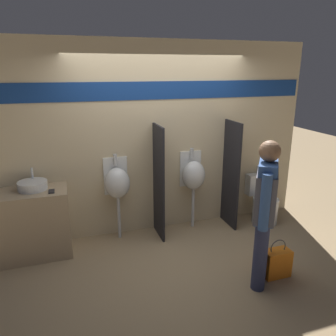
% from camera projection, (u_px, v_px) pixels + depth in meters
% --- Properties ---
extents(ground_plane, '(16.00, 16.00, 0.00)m').
position_uv_depth(ground_plane, '(172.00, 244.00, 4.50)').
color(ground_plane, '#997F5B').
extents(display_wall, '(4.52, 0.07, 2.70)m').
position_uv_depth(display_wall, '(159.00, 139.00, 4.65)').
color(display_wall, beige).
rests_on(display_wall, ground_plane).
extents(sink_counter, '(0.90, 0.53, 0.88)m').
position_uv_depth(sink_counter, '(33.00, 224.00, 4.14)').
color(sink_counter, tan).
rests_on(sink_counter, ground_plane).
extents(sink_basin, '(0.36, 0.36, 0.24)m').
position_uv_depth(sink_basin, '(33.00, 185.00, 4.06)').
color(sink_basin, silver).
rests_on(sink_basin, sink_counter).
extents(cell_phone, '(0.07, 0.14, 0.01)m').
position_uv_depth(cell_phone, '(52.00, 191.00, 3.99)').
color(cell_phone, '#232328').
rests_on(cell_phone, sink_counter).
extents(divider_near_counter, '(0.03, 0.48, 1.60)m').
position_uv_depth(divider_near_counter, '(159.00, 182.00, 4.55)').
color(divider_near_counter, black).
rests_on(divider_near_counter, ground_plane).
extents(divider_mid, '(0.03, 0.48, 1.60)m').
position_uv_depth(divider_mid, '(231.00, 175.00, 4.88)').
color(divider_mid, black).
rests_on(divider_mid, ground_plane).
extents(urinal_near_counter, '(0.35, 0.29, 1.21)m').
position_uv_depth(urinal_near_counter, '(117.00, 183.00, 4.47)').
color(urinal_near_counter, silver).
rests_on(urinal_near_counter, ground_plane).
extents(urinal_far, '(0.35, 0.29, 1.21)m').
position_uv_depth(urinal_far, '(193.00, 175.00, 4.80)').
color(urinal_far, silver).
rests_on(urinal_far, ground_plane).
extents(toilet, '(0.40, 0.56, 0.86)m').
position_uv_depth(toilet, '(263.00, 204.00, 5.13)').
color(toilet, silver).
rests_on(toilet, ground_plane).
extents(person_in_vest, '(0.42, 0.48, 1.64)m').
position_uv_depth(person_in_vest, '(265.00, 205.00, 3.40)').
color(person_in_vest, '#282D4C').
rests_on(person_in_vest, ground_plane).
extents(shopping_bag, '(0.31, 0.17, 0.46)m').
position_uv_depth(shopping_bag, '(276.00, 263.00, 3.78)').
color(shopping_bag, orange).
rests_on(shopping_bag, ground_plane).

